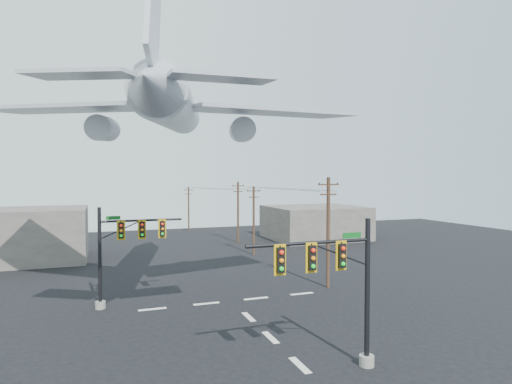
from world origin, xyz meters
name	(u,v)px	position (x,y,z in m)	size (l,w,h in m)	color
ground	(300,365)	(0.00, 0.00, 0.00)	(120.00, 120.00, 0.00)	black
lane_markings	(263,330)	(0.00, 5.33, 0.01)	(14.00, 21.20, 0.01)	silver
signal_mast_near	(340,286)	(1.54, -1.28, 4.23)	(6.86, 0.83, 7.51)	gray
signal_mast_far	(121,251)	(-8.07, 13.39, 4.15)	(6.31, 0.81, 7.40)	gray
utility_pole_a	(328,230)	(9.01, 13.02, 5.01)	(1.92, 0.32, 9.58)	#4C3120
utility_pole_b	(254,219)	(8.21, 29.87, 4.42)	(1.71, 0.28, 8.45)	#4C3120
utility_pole_c	(238,211)	(9.42, 40.01, 4.66)	(1.81, 0.49, 8.90)	#4C3120
utility_pole_d	(189,208)	(5.23, 55.73, 4.10)	(1.57, 0.62, 7.83)	#4C3120
power_lines	(242,189)	(8.18, 34.54, 8.05)	(5.75, 42.72, 0.64)	black
airliner	(174,109)	(-4.22, 12.81, 14.67)	(27.44, 29.43, 7.85)	#AAAFB7
building_left	(0,236)	(-20.00, 35.00, 3.00)	(18.00, 10.00, 6.00)	slate
building_right	(315,222)	(22.00, 40.00, 2.50)	(14.00, 12.00, 5.00)	slate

